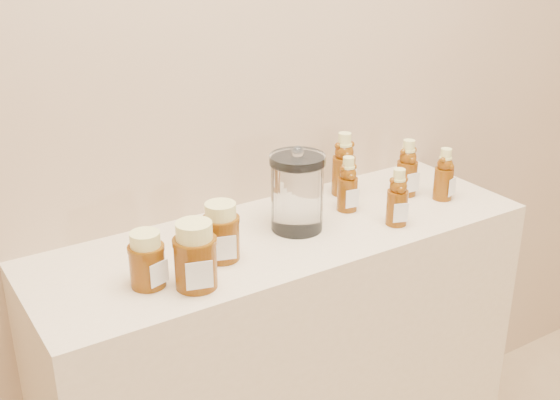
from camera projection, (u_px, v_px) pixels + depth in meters
wall_back at (239, 25)px, 1.62m from camera, size 3.50×0.02×2.70m
display_table at (285, 389)px, 1.81m from camera, size 1.20×0.40×0.90m
bear_bottle_back_left at (348, 180)px, 1.73m from camera, size 0.06×0.06×0.16m
bear_bottle_back_mid at (344, 160)px, 1.82m from camera, size 0.08×0.08×0.19m
bear_bottle_back_right at (407, 164)px, 1.82m from camera, size 0.06×0.06×0.17m
bear_bottle_front_left at (398, 193)px, 1.65m from camera, size 0.07×0.07×0.16m
bear_bottle_front_right at (444, 171)px, 1.79m from camera, size 0.07×0.07×0.16m
honey_jar_left at (147, 259)px, 1.39m from camera, size 0.09×0.09×0.12m
honey_jar_back at (221, 231)px, 1.49m from camera, size 0.10×0.10×0.13m
honey_jar_front at (195, 255)px, 1.38m from camera, size 0.11×0.11×0.14m
glass_canister at (297, 189)px, 1.62m from camera, size 0.17×0.17×0.20m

